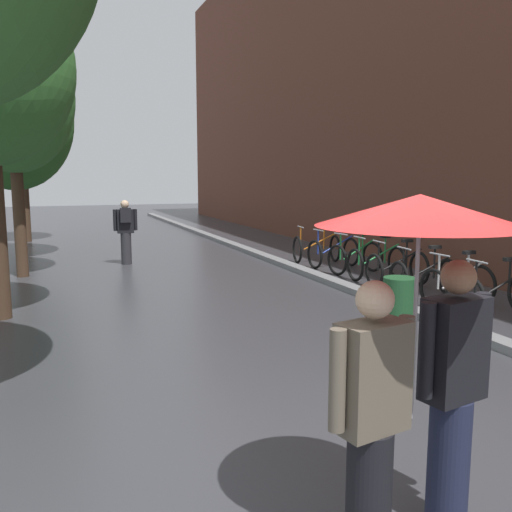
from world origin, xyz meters
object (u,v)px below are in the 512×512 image
(couple_under_umbrella, at_px, (417,314))
(street_tree_2, at_px, (12,97))
(parked_bicycle_1, at_px, (458,285))
(parked_bicycle_5, at_px, (355,257))
(parked_bicycle_0, at_px, (498,295))
(parked_bicycle_2, at_px, (424,277))
(pedestrian_walking_midground, at_px, (126,230))
(street_tree_4, at_px, (20,116))
(street_tree_3, at_px, (12,120))
(parked_bicycle_7, at_px, (316,248))
(parked_bicycle_4, at_px, (376,262))
(parked_bicycle_6, at_px, (333,252))
(litter_bin, at_px, (399,308))
(parked_bicycle_3, at_px, (397,268))

(couple_under_umbrella, bearing_deg, street_tree_2, 103.62)
(street_tree_2, height_order, couple_under_umbrella, street_tree_2)
(parked_bicycle_1, xyz_separation_m, parked_bicycle_5, (0.07, 3.44, 0.00))
(parked_bicycle_0, height_order, couple_under_umbrella, couple_under_umbrella)
(parked_bicycle_0, relative_size, parked_bicycle_2, 0.98)
(pedestrian_walking_midground, bearing_deg, street_tree_4, 112.36)
(street_tree_3, distance_m, parked_bicycle_1, 11.85)
(street_tree_3, distance_m, parked_bicycle_7, 8.69)
(parked_bicycle_2, bearing_deg, street_tree_4, 120.70)
(street_tree_4, relative_size, parked_bicycle_1, 5.40)
(parked_bicycle_2, height_order, pedestrian_walking_midground, pedestrian_walking_midground)
(street_tree_2, bearing_deg, couple_under_umbrella, -76.38)
(parked_bicycle_4, xyz_separation_m, parked_bicycle_5, (-0.03, 0.82, 0.00))
(street_tree_4, xyz_separation_m, parked_bicycle_6, (7.14, -8.36, -3.78))
(litter_bin, bearing_deg, parked_bicycle_6, 69.83)
(parked_bicycle_1, xyz_separation_m, parked_bicycle_6, (0.01, 4.36, 0.00))
(parked_bicycle_3, bearing_deg, street_tree_2, 151.09)
(parked_bicycle_3, bearing_deg, parked_bicycle_6, 91.09)
(parked_bicycle_4, bearing_deg, parked_bicycle_2, -95.15)
(parked_bicycle_4, relative_size, litter_bin, 1.30)
(couple_under_umbrella, bearing_deg, parked_bicycle_4, 58.08)
(parked_bicycle_5, distance_m, litter_bin, 5.04)
(street_tree_3, xyz_separation_m, parked_bicycle_3, (7.26, -7.00, -3.30))
(parked_bicycle_2, bearing_deg, parked_bicycle_1, -85.53)
(parked_bicycle_4, xyz_separation_m, parked_bicycle_7, (-0.12, 2.57, 0.00))
(street_tree_2, bearing_deg, parked_bicycle_3, -28.91)
(parked_bicycle_0, bearing_deg, pedestrian_walking_midground, 122.12)
(parked_bicycle_5, bearing_deg, parked_bicycle_3, -90.37)
(street_tree_2, xyz_separation_m, street_tree_3, (-0.17, 3.09, -0.19))
(parked_bicycle_4, relative_size, parked_bicycle_7, 0.95)
(parked_bicycle_0, distance_m, parked_bicycle_6, 5.18)
(parked_bicycle_4, bearing_deg, street_tree_4, 125.57)
(parked_bicycle_5, xyz_separation_m, parked_bicycle_7, (-0.10, 1.75, 0.00))
(street_tree_4, height_order, parked_bicycle_5, street_tree_4)
(street_tree_3, relative_size, parked_bicycle_1, 5.00)
(parked_bicycle_0, xyz_separation_m, parked_bicycle_1, (-0.06, 0.82, 0.00))
(street_tree_2, xyz_separation_m, couple_under_umbrella, (2.54, -10.47, -2.44))
(parked_bicycle_1, xyz_separation_m, pedestrian_walking_midground, (-4.63, 6.65, 0.49))
(parked_bicycle_6, bearing_deg, pedestrian_walking_midground, 153.76)
(parked_bicycle_3, xyz_separation_m, pedestrian_walking_midground, (-4.69, 4.84, 0.49))
(couple_under_umbrella, bearing_deg, parked_bicycle_7, 65.81)
(parked_bicycle_2, xyz_separation_m, parked_bicycle_7, (0.04, 4.37, 0.00))
(parked_bicycle_4, bearing_deg, parked_bicycle_0, -90.65)
(street_tree_3, height_order, parked_bicycle_1, street_tree_3)
(parked_bicycle_0, bearing_deg, parked_bicycle_3, 89.95)
(pedestrian_walking_midground, bearing_deg, parked_bicycle_6, -26.24)
(parked_bicycle_7, relative_size, litter_bin, 1.37)
(street_tree_3, height_order, street_tree_4, street_tree_4)
(street_tree_3, relative_size, parked_bicycle_3, 4.90)
(street_tree_2, distance_m, parked_bicycle_5, 8.23)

